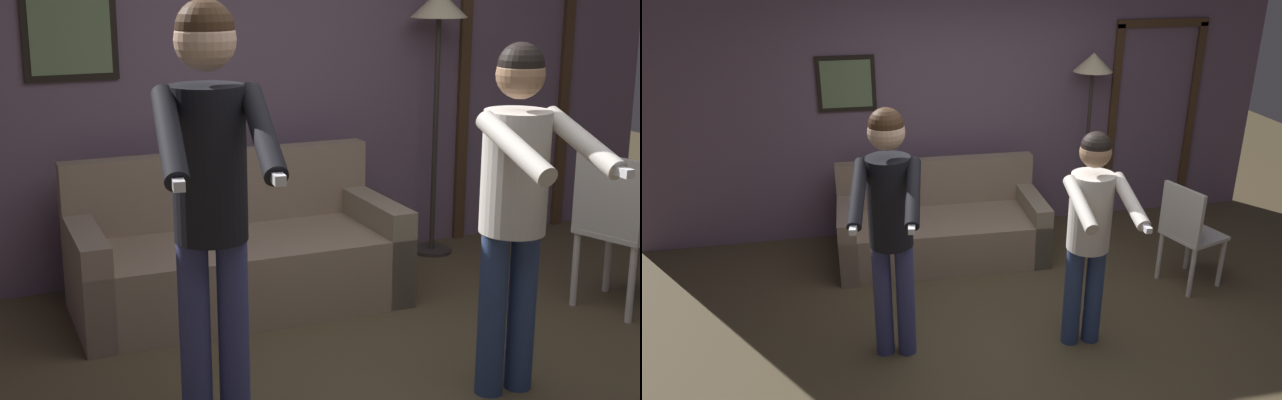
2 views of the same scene
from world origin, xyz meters
TOP-DOWN VIEW (x-y plane):
  - back_wall_assembly at (0.02, 2.25)m, footprint 6.40×0.10m
  - couch at (-0.34, 1.58)m, footprint 1.92×0.89m
  - torchiere_lamp at (1.24, 1.98)m, footprint 0.38×0.38m
  - person_standing_left at (-0.93, 0.11)m, footprint 0.51×0.75m
  - person_standing_right at (0.44, -0.02)m, footprint 0.44×0.69m
  - dining_chair_distant at (1.62, 0.60)m, footprint 0.53×0.53m

SIDE VIEW (x-z plane):
  - couch at x=-0.34m, z-range -0.16..0.71m
  - dining_chair_distant at x=1.62m, z-range 0.06..0.99m
  - person_standing_right at x=0.44m, z-range 0.17..1.80m
  - person_standing_left at x=-0.93m, z-range 0.21..2.05m
  - back_wall_assembly at x=0.02m, z-range 0.00..2.60m
  - torchiere_lamp at x=1.24m, z-range 0.65..2.45m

